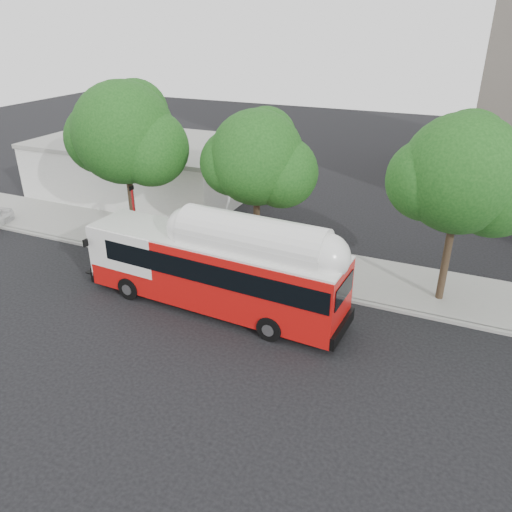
% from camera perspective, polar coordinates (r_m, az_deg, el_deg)
% --- Properties ---
extents(ground, '(120.00, 120.00, 0.00)m').
position_cam_1_polar(ground, '(23.58, -3.57, -7.14)').
color(ground, black).
rests_on(ground, ground).
extents(sidewalk, '(60.00, 5.00, 0.15)m').
position_cam_1_polar(sidewalk, '(28.71, 2.30, -0.57)').
color(sidewalk, gray).
rests_on(sidewalk, ground).
extents(curb_strip, '(60.00, 0.30, 0.15)m').
position_cam_1_polar(curb_strip, '(26.57, 0.23, -2.84)').
color(curb_strip, gray).
rests_on(curb_strip, ground).
extents(red_curb_segment, '(10.00, 0.32, 0.16)m').
position_cam_1_polar(red_curb_segment, '(27.76, -5.46, -1.63)').
color(red_curb_segment, maroon).
rests_on(red_curb_segment, ground).
extents(street_tree_left, '(6.67, 5.80, 9.74)m').
position_cam_1_polar(street_tree_left, '(29.80, -14.02, 13.01)').
color(street_tree_left, '#2D2116').
rests_on(street_tree_left, ground).
extents(street_tree_mid, '(5.75, 5.00, 8.62)m').
position_cam_1_polar(street_tree_mid, '(26.47, 0.95, 10.66)').
color(street_tree_mid, '#2D2116').
rests_on(street_tree_mid, ground).
extents(street_tree_right, '(6.21, 5.40, 9.18)m').
position_cam_1_polar(street_tree_right, '(24.27, 23.38, 8.03)').
color(street_tree_right, '#2D2116').
rests_on(street_tree_right, ground).
extents(low_commercial_bldg, '(16.20, 10.20, 4.25)m').
position_cam_1_polar(low_commercial_bldg, '(40.60, -12.50, 9.91)').
color(low_commercial_bldg, silver).
rests_on(low_commercial_bldg, ground).
extents(transit_bus, '(13.88, 3.59, 4.06)m').
position_cam_1_polar(transit_bus, '(23.57, -4.74, -1.85)').
color(transit_bus, red).
rests_on(transit_bus, ground).
extents(signal_pole, '(0.12, 0.39, 4.10)m').
position_cam_1_polar(signal_pole, '(30.04, -13.67, 4.14)').
color(signal_pole, red).
rests_on(signal_pole, ground).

